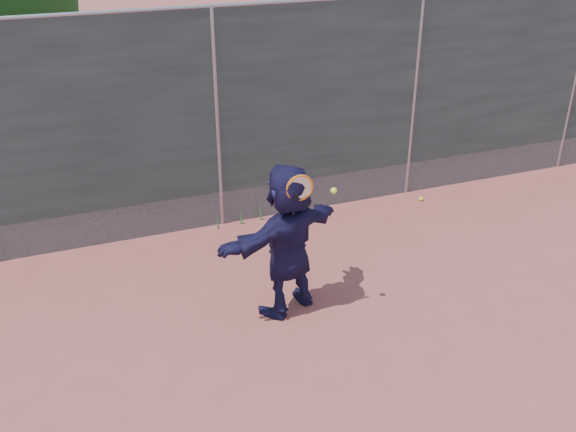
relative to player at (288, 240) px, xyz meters
name	(u,v)px	position (x,y,z in m)	size (l,w,h in m)	color
ground	(319,377)	(-0.14, -1.22, -0.88)	(80.00, 80.00, 0.00)	#9E4C42
player	(288,240)	(0.00, 0.00, 0.00)	(1.63, 0.52, 1.75)	#19153C
ball_ground	(421,199)	(2.92, 1.91, -0.84)	(0.07, 0.07, 0.07)	#E0F035
fence	(217,117)	(-0.14, 2.28, 0.71)	(20.00, 0.06, 3.03)	#38423D
swing_action	(303,190)	(0.08, -0.20, 0.67)	(0.55, 0.14, 0.51)	orange
weed_clump	(244,215)	(0.15, 2.16, -0.74)	(0.68, 0.07, 0.30)	#387226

